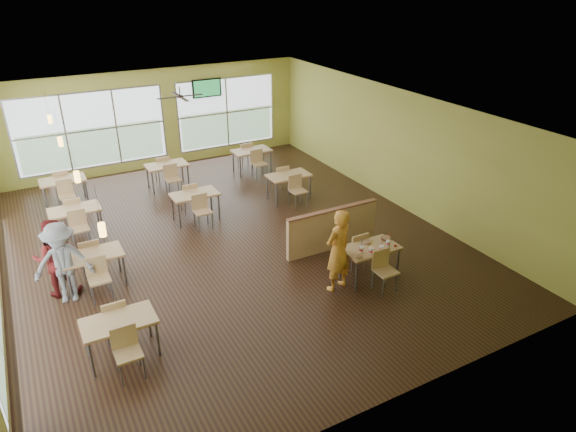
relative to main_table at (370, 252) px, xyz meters
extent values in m
plane|color=black|center=(-2.00, 3.00, -0.63)|extent=(12.00, 12.00, 0.00)
plane|color=white|center=(-2.00, 3.00, 2.57)|extent=(12.00, 12.00, 0.00)
cube|color=#B0AC47|center=(-2.00, 9.00, 0.97)|extent=(10.00, 0.04, 3.20)
cube|color=#B0AC47|center=(-2.00, -3.00, 0.97)|extent=(10.00, 0.04, 3.20)
cube|color=#B0AC47|center=(3.00, 3.00, 0.97)|extent=(0.04, 12.00, 3.20)
cube|color=white|center=(-4.00, 8.98, 0.89)|extent=(4.50, 0.02, 2.35)
cube|color=white|center=(0.50, 8.98, 0.89)|extent=(3.50, 0.02, 2.35)
cube|color=#B7BABC|center=(-1.75, 8.97, -0.28)|extent=(8.00, 0.04, 0.05)
cube|color=tan|center=(0.00, 0.00, 0.10)|extent=(1.20, 0.70, 0.04)
cube|color=brown|center=(0.00, 0.00, 0.07)|extent=(1.22, 0.71, 0.01)
cylinder|color=slate|center=(-0.54, -0.29, -0.28)|extent=(0.05, 0.05, 0.71)
cylinder|color=slate|center=(0.54, -0.29, -0.28)|extent=(0.05, 0.05, 0.71)
cylinder|color=slate|center=(-0.54, 0.29, -0.28)|extent=(0.05, 0.05, 0.71)
cylinder|color=slate|center=(0.54, 0.29, -0.28)|extent=(0.05, 0.05, 0.71)
cube|color=tan|center=(0.00, 0.55, -0.18)|extent=(0.42, 0.42, 0.04)
cube|color=tan|center=(0.00, 0.74, 0.04)|extent=(0.42, 0.04, 0.40)
cube|color=tan|center=(0.00, -0.55, -0.18)|extent=(0.42, 0.42, 0.04)
cube|color=tan|center=(0.00, -0.74, 0.04)|extent=(0.42, 0.04, 0.40)
cube|color=tan|center=(0.00, 1.45, -0.13)|extent=(2.40, 0.12, 1.00)
cube|color=brown|center=(0.00, 1.45, 0.39)|extent=(2.40, 0.14, 0.04)
cube|color=tan|center=(-5.20, 0.00, 0.10)|extent=(1.20, 0.70, 0.04)
cube|color=brown|center=(-5.20, 0.00, 0.07)|extent=(1.22, 0.71, 0.01)
cylinder|color=slate|center=(-5.74, -0.29, -0.28)|extent=(0.05, 0.05, 0.71)
cylinder|color=slate|center=(-4.66, -0.29, -0.28)|extent=(0.05, 0.05, 0.71)
cylinder|color=slate|center=(-5.74, 0.29, -0.28)|extent=(0.05, 0.05, 0.71)
cylinder|color=slate|center=(-4.66, 0.29, -0.28)|extent=(0.05, 0.05, 0.71)
cube|color=tan|center=(-5.20, 0.55, -0.18)|extent=(0.42, 0.42, 0.04)
cube|color=tan|center=(-5.20, 0.74, 0.04)|extent=(0.42, 0.04, 0.40)
cube|color=tan|center=(-5.20, -0.55, -0.18)|extent=(0.42, 0.42, 0.04)
cube|color=tan|center=(-5.20, -0.74, 0.04)|extent=(0.42, 0.04, 0.40)
cube|color=tan|center=(-5.20, 2.50, 0.10)|extent=(1.20, 0.70, 0.04)
cube|color=brown|center=(-5.20, 2.50, 0.07)|extent=(1.22, 0.71, 0.01)
cylinder|color=slate|center=(-5.74, 2.21, -0.28)|extent=(0.05, 0.05, 0.71)
cylinder|color=slate|center=(-4.66, 2.21, -0.28)|extent=(0.05, 0.05, 0.71)
cylinder|color=slate|center=(-5.74, 2.79, -0.28)|extent=(0.05, 0.05, 0.71)
cylinder|color=slate|center=(-4.66, 2.79, -0.28)|extent=(0.05, 0.05, 0.71)
cube|color=tan|center=(-5.20, 3.05, -0.18)|extent=(0.42, 0.42, 0.04)
cube|color=tan|center=(-5.20, 3.24, 0.04)|extent=(0.42, 0.04, 0.40)
cube|color=tan|center=(-5.20, 1.95, -0.18)|extent=(0.42, 0.42, 0.04)
cube|color=tan|center=(-5.20, 1.76, 0.04)|extent=(0.42, 0.04, 0.40)
cube|color=tan|center=(-5.20, 5.00, 0.10)|extent=(1.20, 0.70, 0.04)
cube|color=brown|center=(-5.20, 5.00, 0.07)|extent=(1.22, 0.71, 0.01)
cylinder|color=slate|center=(-5.74, 4.71, -0.28)|extent=(0.05, 0.05, 0.71)
cylinder|color=slate|center=(-4.66, 4.71, -0.28)|extent=(0.05, 0.05, 0.71)
cylinder|color=slate|center=(-5.74, 5.29, -0.28)|extent=(0.05, 0.05, 0.71)
cylinder|color=slate|center=(-4.66, 5.29, -0.28)|extent=(0.05, 0.05, 0.71)
cube|color=tan|center=(-5.20, 5.55, -0.18)|extent=(0.42, 0.42, 0.04)
cube|color=tan|center=(-5.20, 5.74, 0.04)|extent=(0.42, 0.04, 0.40)
cube|color=tan|center=(-5.20, 4.45, -0.18)|extent=(0.42, 0.42, 0.04)
cube|color=tan|center=(-5.20, 4.26, 0.04)|extent=(0.42, 0.04, 0.40)
cube|color=tan|center=(-5.20, 7.20, 0.10)|extent=(1.20, 0.70, 0.04)
cube|color=brown|center=(-5.20, 7.20, 0.07)|extent=(1.22, 0.71, 0.01)
cylinder|color=slate|center=(-5.74, 6.91, -0.28)|extent=(0.05, 0.05, 0.71)
cylinder|color=slate|center=(-4.66, 6.91, -0.28)|extent=(0.05, 0.05, 0.71)
cylinder|color=slate|center=(-5.74, 7.49, -0.28)|extent=(0.05, 0.05, 0.71)
cylinder|color=slate|center=(-4.66, 7.49, -0.28)|extent=(0.05, 0.05, 0.71)
cube|color=tan|center=(-5.20, 7.75, -0.18)|extent=(0.42, 0.42, 0.04)
cube|color=tan|center=(-5.20, 7.94, 0.04)|extent=(0.42, 0.04, 0.40)
cube|color=tan|center=(-5.20, 6.65, -0.18)|extent=(0.42, 0.42, 0.04)
cube|color=tan|center=(-5.20, 6.46, 0.04)|extent=(0.42, 0.04, 0.40)
cube|color=tan|center=(-2.30, 4.50, 0.10)|extent=(1.20, 0.70, 0.04)
cube|color=brown|center=(-2.30, 4.50, 0.07)|extent=(1.22, 0.71, 0.01)
cylinder|color=slate|center=(-2.84, 4.21, -0.28)|extent=(0.05, 0.05, 0.71)
cylinder|color=slate|center=(-1.76, 4.21, -0.28)|extent=(0.05, 0.05, 0.71)
cylinder|color=slate|center=(-2.84, 4.79, -0.28)|extent=(0.05, 0.05, 0.71)
cylinder|color=slate|center=(-1.76, 4.79, -0.28)|extent=(0.05, 0.05, 0.71)
cube|color=tan|center=(-2.30, 5.05, -0.18)|extent=(0.42, 0.42, 0.04)
cube|color=tan|center=(-2.30, 5.24, 0.04)|extent=(0.42, 0.04, 0.40)
cube|color=tan|center=(-2.30, 3.95, -0.18)|extent=(0.42, 0.42, 0.04)
cube|color=tan|center=(-2.30, 3.76, 0.04)|extent=(0.42, 0.04, 0.40)
cube|color=tan|center=(-2.30, 7.00, 0.10)|extent=(1.20, 0.70, 0.04)
cube|color=brown|center=(-2.30, 7.00, 0.07)|extent=(1.22, 0.71, 0.01)
cylinder|color=slate|center=(-2.84, 6.71, -0.28)|extent=(0.05, 0.05, 0.71)
cylinder|color=slate|center=(-1.76, 6.71, -0.28)|extent=(0.05, 0.05, 0.71)
cylinder|color=slate|center=(-2.84, 7.29, -0.28)|extent=(0.05, 0.05, 0.71)
cylinder|color=slate|center=(-1.76, 7.29, -0.28)|extent=(0.05, 0.05, 0.71)
cube|color=tan|center=(-2.30, 7.55, -0.18)|extent=(0.42, 0.42, 0.04)
cube|color=tan|center=(-2.30, 7.74, 0.04)|extent=(0.42, 0.04, 0.40)
cube|color=tan|center=(-2.30, 6.45, -0.18)|extent=(0.42, 0.42, 0.04)
cube|color=tan|center=(-2.30, 6.26, 0.04)|extent=(0.42, 0.04, 0.40)
cube|color=tan|center=(0.50, 4.50, 0.10)|extent=(1.20, 0.70, 0.04)
cube|color=brown|center=(0.50, 4.50, 0.07)|extent=(1.22, 0.71, 0.01)
cylinder|color=slate|center=(-0.04, 4.21, -0.28)|extent=(0.05, 0.05, 0.71)
cylinder|color=slate|center=(1.04, 4.21, -0.28)|extent=(0.05, 0.05, 0.71)
cylinder|color=slate|center=(-0.04, 4.79, -0.28)|extent=(0.05, 0.05, 0.71)
cylinder|color=slate|center=(1.04, 4.79, -0.28)|extent=(0.05, 0.05, 0.71)
cube|color=tan|center=(0.50, 5.05, -0.18)|extent=(0.42, 0.42, 0.04)
cube|color=tan|center=(0.50, 5.24, 0.04)|extent=(0.42, 0.04, 0.40)
cube|color=tan|center=(0.50, 3.95, -0.18)|extent=(0.42, 0.42, 0.04)
cube|color=tan|center=(0.50, 3.76, 0.04)|extent=(0.42, 0.04, 0.40)
cube|color=tan|center=(0.50, 7.00, 0.10)|extent=(1.20, 0.70, 0.04)
cube|color=brown|center=(0.50, 7.00, 0.07)|extent=(1.22, 0.71, 0.01)
cylinder|color=slate|center=(-0.04, 6.71, -0.28)|extent=(0.05, 0.05, 0.71)
cylinder|color=slate|center=(1.04, 6.71, -0.28)|extent=(0.05, 0.05, 0.71)
cylinder|color=slate|center=(-0.04, 7.29, -0.28)|extent=(0.05, 0.05, 0.71)
cylinder|color=slate|center=(1.04, 7.29, -0.28)|extent=(0.05, 0.05, 0.71)
cube|color=tan|center=(0.50, 7.55, -0.18)|extent=(0.42, 0.42, 0.04)
cube|color=tan|center=(0.50, 7.74, 0.04)|extent=(0.42, 0.04, 0.40)
cube|color=tan|center=(0.50, 6.45, -0.18)|extent=(0.42, 0.42, 0.04)
cube|color=tan|center=(0.50, 6.26, 0.04)|extent=(0.42, 0.04, 0.40)
cylinder|color=#2D2119|center=(-5.20, 0.00, 2.22)|extent=(0.01, 0.01, 0.70)
cylinder|color=#FFBC42|center=(-5.20, 0.00, 1.82)|extent=(0.11, 0.11, 0.22)
cylinder|color=#2D2119|center=(-5.20, 2.50, 2.22)|extent=(0.01, 0.01, 0.70)
cylinder|color=#FFBC42|center=(-5.20, 2.50, 1.82)|extent=(0.11, 0.11, 0.22)
cylinder|color=#2D2119|center=(-5.20, 5.00, 2.22)|extent=(0.01, 0.01, 0.70)
cylinder|color=#FFBC42|center=(-5.20, 5.00, 1.82)|extent=(0.11, 0.11, 0.22)
cylinder|color=#2D2119|center=(-5.20, 7.20, 2.22)|extent=(0.01, 0.01, 0.70)
cylinder|color=#FFBC42|center=(-5.20, 7.20, 1.82)|extent=(0.11, 0.11, 0.22)
cylinder|color=#2D2119|center=(-2.00, 6.00, 2.45)|extent=(0.03, 0.03, 0.24)
cylinder|color=#2D2119|center=(-2.00, 6.00, 2.31)|extent=(0.16, 0.16, 0.06)
cube|color=#2D2119|center=(-1.65, 6.00, 2.31)|extent=(0.55, 0.10, 0.01)
cube|color=#2D2119|center=(-2.00, 6.35, 2.31)|extent=(0.10, 0.55, 0.01)
cube|color=#2D2119|center=(-2.35, 6.00, 2.31)|extent=(0.55, 0.10, 0.01)
cube|color=#2D2119|center=(-2.00, 5.65, 2.31)|extent=(0.10, 0.55, 0.01)
cube|color=black|center=(-0.20, 8.90, 1.82)|extent=(1.00, 0.06, 0.60)
cube|color=#238440|center=(-0.20, 8.87, 1.82)|extent=(0.90, 0.01, 0.52)
imported|color=orange|center=(-0.83, -0.01, 0.26)|extent=(0.74, 0.58, 1.79)
imported|color=#5F1414|center=(-5.89, 2.53, 0.21)|extent=(0.90, 0.75, 1.67)
imported|color=slate|center=(-5.78, 2.21, 0.23)|extent=(1.21, 0.83, 1.72)
cone|color=white|center=(-0.30, -0.09, 0.18)|extent=(0.10, 0.10, 0.13)
cylinder|color=red|center=(-0.30, -0.09, 0.19)|extent=(0.09, 0.09, 0.04)
cylinder|color=white|center=(-0.30, -0.09, 0.25)|extent=(0.10, 0.10, 0.01)
cylinder|color=blue|center=(-0.30, -0.09, 0.36)|extent=(0.03, 0.06, 0.23)
cone|color=white|center=(-0.17, -0.23, 0.18)|extent=(0.10, 0.10, 0.13)
cylinder|color=red|center=(-0.17, -0.23, 0.19)|extent=(0.09, 0.09, 0.04)
cylinder|color=white|center=(-0.17, -0.23, 0.25)|extent=(0.10, 0.10, 0.01)
cylinder|color=yellow|center=(-0.17, -0.23, 0.36)|extent=(0.02, 0.06, 0.23)
cone|color=white|center=(0.09, -0.25, 0.18)|extent=(0.09, 0.09, 0.12)
cylinder|color=red|center=(0.09, -0.25, 0.18)|extent=(0.08, 0.08, 0.03)
cylinder|color=white|center=(0.09, -0.25, 0.25)|extent=(0.09, 0.09, 0.01)
cylinder|color=red|center=(0.09, -0.25, 0.35)|extent=(0.03, 0.06, 0.22)
cone|color=white|center=(0.36, -0.13, 0.18)|extent=(0.09, 0.09, 0.12)
cylinder|color=red|center=(0.36, -0.13, 0.18)|extent=(0.08, 0.08, 0.03)
cylinder|color=white|center=(0.36, -0.13, 0.24)|extent=(0.09, 0.09, 0.01)
cylinder|color=red|center=(0.36, -0.13, 0.35)|extent=(0.02, 0.06, 0.22)
cylinder|color=black|center=(0.49, 0.11, 0.12)|extent=(0.19, 0.19, 0.01)
torus|color=black|center=(0.49, 0.11, 0.16)|extent=(0.23, 0.23, 0.02)
cone|color=#9E764C|center=(0.49, 0.11, 0.15)|extent=(0.22, 0.22, 0.05)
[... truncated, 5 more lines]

